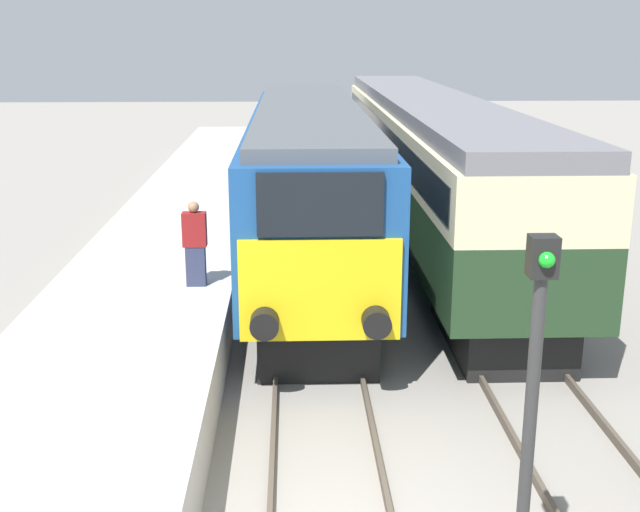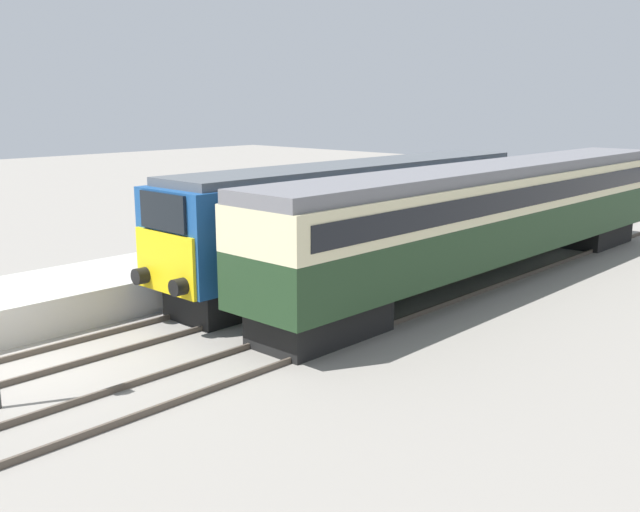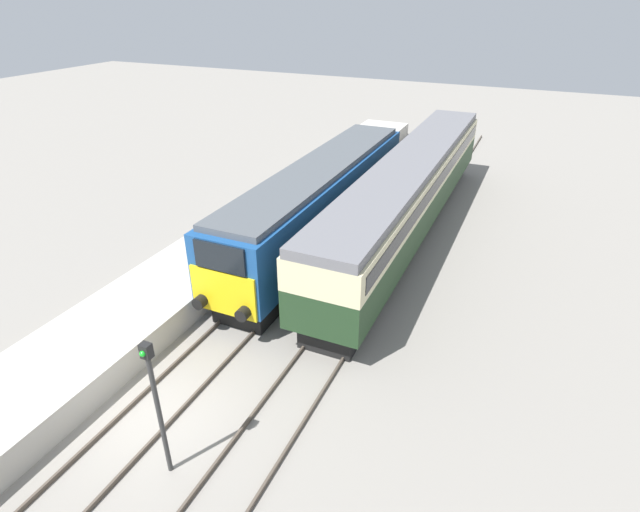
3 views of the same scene
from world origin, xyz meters
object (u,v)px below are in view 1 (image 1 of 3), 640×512
at_px(locomotive, 309,175).
at_px(passenger_carriage, 427,151).
at_px(person_on_platform, 195,244).
at_px(signal_post, 531,410).

xyz_separation_m(locomotive, passenger_carriage, (3.40, 2.83, 0.17)).
relative_size(passenger_carriage, person_on_platform, 13.17).
xyz_separation_m(locomotive, person_on_platform, (-2.23, -4.96, -0.42)).
height_order(locomotive, signal_post, signal_post).
relative_size(passenger_carriage, signal_post, 5.36).
xyz_separation_m(person_on_platform, signal_post, (3.93, -8.07, 0.56)).
relative_size(locomotive, signal_post, 4.07).
height_order(person_on_platform, signal_post, signal_post).
bearing_deg(locomotive, passenger_carriage, 39.81).
bearing_deg(locomotive, signal_post, -82.56).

